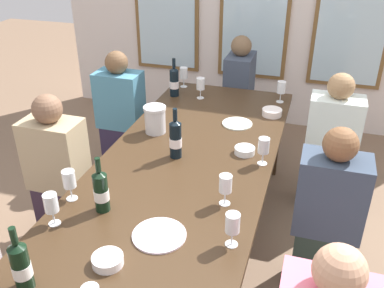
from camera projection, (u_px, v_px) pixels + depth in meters
The scene contains 25 objects.
ground_plane at pixel (183, 260), 2.93m from camera, with size 12.00×12.00×0.00m, color #7B5F49.
dining_table at pixel (181, 176), 2.60m from camera, with size 1.05×2.79×0.74m.
white_plate_0 at pixel (159, 235), 2.03m from camera, with size 0.26×0.26×0.01m, color white.
white_plate_1 at pixel (237, 124), 3.10m from camera, with size 0.22×0.22×0.01m, color white.
metal_pitcher at pixel (155, 119), 2.95m from camera, with size 0.16×0.16×0.19m.
wine_bottle_0 at pixel (174, 82), 3.53m from camera, with size 0.08×0.08×0.32m.
wine_bottle_1 at pixel (21, 266), 1.71m from camera, with size 0.08×0.08×0.31m.
wine_bottle_2 at pixel (176, 139), 2.63m from camera, with size 0.08×0.08×0.33m.
wine_bottle_3 at pixel (101, 191), 2.16m from camera, with size 0.08×0.08×0.31m.
tasting_bowl_0 at pixel (272, 112), 3.23m from camera, with size 0.15×0.15×0.05m, color white.
tasting_bowl_1 at pixel (108, 260), 1.86m from camera, with size 0.14×0.14×0.04m, color white.
tasting_bowl_2 at pixel (245, 150), 2.72m from camera, with size 0.13×0.13×0.04m, color white.
wine_glass_1 at pixel (281, 88), 3.41m from camera, with size 0.07×0.07×0.17m.
wine_glass_2 at pixel (233, 224), 1.93m from camera, with size 0.07×0.07×0.17m.
wine_glass_3 at pixel (201, 84), 3.48m from camera, with size 0.07×0.07×0.17m.
wine_glass_4 at pixel (184, 74), 3.71m from camera, with size 0.07×0.07×0.17m.
wine_glass_6 at pixel (51, 204), 2.06m from camera, with size 0.07×0.07×0.17m.
wine_glass_7 at pixel (69, 180), 2.24m from camera, with size 0.07×0.07×0.17m.
wine_glass_9 at pixel (225, 184), 2.20m from camera, with size 0.07×0.07×0.17m.
wine_glass_10 at pixel (264, 146), 2.56m from camera, with size 0.07×0.07×0.17m.
seated_person_2 at pixel (59, 175), 2.90m from camera, with size 0.38×0.24×1.11m.
seated_person_3 at pixel (327, 218), 2.49m from camera, with size 0.38×0.24×1.11m.
seated_person_4 at pixel (121, 117), 3.71m from camera, with size 0.38×0.24×1.11m.
seated_person_5 at pixel (330, 147), 3.24m from camera, with size 0.38×0.24×1.11m.
seated_person_6 at pixel (239, 96), 4.14m from camera, with size 0.24×0.38×1.11m.
Camera 1 is at (0.71, -2.08, 2.10)m, focal length 40.17 mm.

